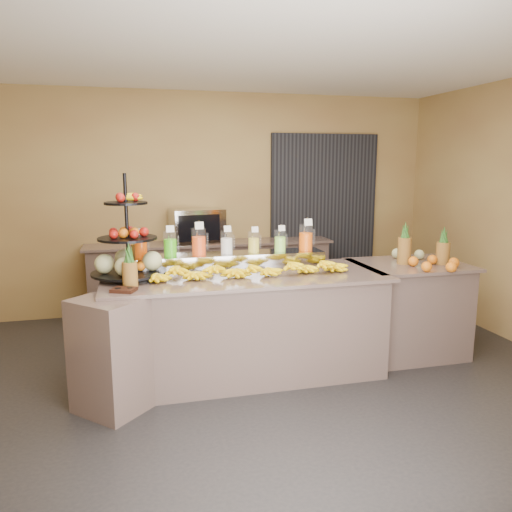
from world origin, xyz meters
name	(u,v)px	position (x,y,z in m)	size (l,w,h in m)	color
ground	(254,386)	(0.00, 0.00, 0.00)	(6.00, 6.00, 0.00)	black
room_envelope	(253,167)	(0.19, 0.79, 1.88)	(6.04, 5.02, 2.82)	brown
buffet_counter	(234,327)	(-0.12, 0.26, 0.47)	(2.75, 1.25, 0.93)	gray
right_counter	(407,308)	(1.70, 0.40, 0.47)	(1.08, 0.88, 0.93)	gray
back_ledge	(211,278)	(0.00, 2.25, 0.47)	(3.10, 0.55, 0.93)	gray
pitcher_tray	(227,261)	(-0.12, 0.58, 1.01)	(1.85, 0.30, 0.15)	gray
juice_pitcher_orange_a	(141,247)	(-0.90, 0.58, 1.17)	(0.11, 0.12, 0.28)	silver
juice_pitcher_green	(170,245)	(-0.64, 0.58, 1.18)	(0.12, 0.13, 0.29)	silver
juice_pitcher_orange_b	(199,243)	(-0.38, 0.58, 1.19)	(0.13, 0.14, 0.32)	silver
juice_pitcher_milk	(227,244)	(-0.12, 0.58, 1.17)	(0.11, 0.12, 0.28)	silver
juice_pitcher_lemon	(254,243)	(0.14, 0.58, 1.17)	(0.11, 0.11, 0.26)	silver
juice_pitcher_lime	(280,242)	(0.40, 0.58, 1.17)	(0.11, 0.11, 0.26)	silver
juice_pitcher_orange_c	(306,239)	(0.66, 0.58, 1.19)	(0.13, 0.14, 0.32)	silver
banana_heap	(251,268)	(0.04, 0.26, 1.00)	(1.85, 0.17, 0.15)	yellow
fruit_stand	(133,252)	(-0.96, 0.41, 1.16)	(0.68, 0.68, 0.90)	black
condiment_caddy	(124,290)	(-1.05, -0.05, 0.94)	(0.18, 0.13, 0.03)	black
pineapple_left_a	(130,271)	(-1.00, 0.08, 1.06)	(0.12, 0.12, 0.36)	brown
pineapple_left_b	(138,253)	(-0.92, 0.80, 1.08)	(0.13, 0.13, 0.40)	brown
right_fruit_pile	(428,258)	(1.79, 0.23, 1.01)	(0.50, 0.47, 0.26)	brown
oven_warmer	(197,226)	(-0.17, 2.25, 1.14)	(0.64, 0.45, 0.42)	gray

